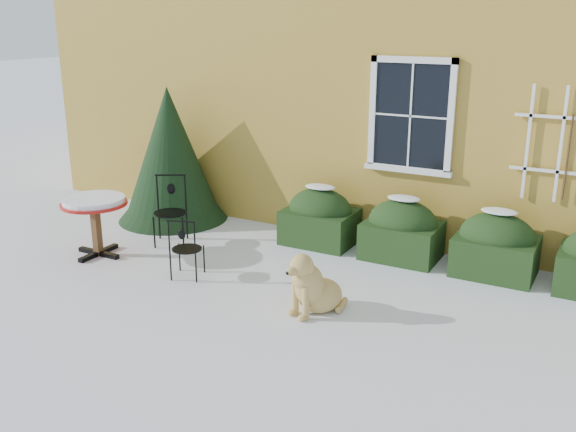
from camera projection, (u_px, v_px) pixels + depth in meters
The scene contains 8 objects.
ground at pixel (247, 311), 7.54m from camera, with size 80.00×80.00×0.00m, color white.
house at pixel (436, 21), 12.44m from camera, with size 12.40×8.40×6.40m.
hedge_row at pixel (447, 238), 8.80m from camera, with size 4.95×0.80×0.91m.
evergreen_shrub at pixel (171, 167), 10.72m from camera, with size 1.85×1.85×2.23m.
bistro_table at pixel (94, 207), 9.10m from camera, with size 0.93×0.93×0.87m.
patio_chair_near at pixel (186, 248), 8.40m from camera, with size 0.47×0.46×0.83m.
patio_chair_far at pixel (170, 210), 9.69m from camera, with size 0.62×0.62×1.03m.
dog at pixel (313, 287), 7.42m from camera, with size 0.66×0.84×0.78m.
Camera 1 is at (3.72, -5.79, 3.32)m, focal length 40.00 mm.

